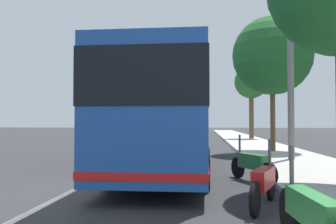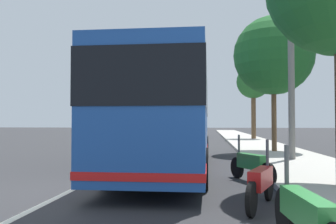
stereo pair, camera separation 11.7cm
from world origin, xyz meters
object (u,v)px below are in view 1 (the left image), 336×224
Objects in this scene: motorcycle_angled at (313,218)px; car_behind_bus at (192,131)px; roadside_tree_mid_block at (272,56)px; utility_pole at (291,67)px; car_oncoming at (166,129)px; roadside_tree_far_block at (251,83)px; coach_bus at (171,113)px; motorcycle_far_end at (252,164)px; car_far_distant at (144,133)px; motorcycle_by_tree at (264,183)px.

car_behind_bus reaches higher than motorcycle_angled.
utility_pole is (-4.15, 0.05, -1.23)m from roadside_tree_mid_block.
roadside_tree_far_block is (-16.65, -9.75, 4.58)m from car_oncoming.
motorcycle_angled is 0.52× the size of car_oncoming.
roadside_tree_far_block is (14.68, -0.79, 0.24)m from roadside_tree_mid_block.
roadside_tree_far_block reaches higher than motorcycle_angled.
car_oncoming is at bearing 6.50° from coach_bus.
coach_bus is at bearing -178.07° from car_behind_bus.
car_far_distant is (20.24, 6.47, 0.22)m from motorcycle_far_end.
car_behind_bus is (30.35, 2.75, 0.22)m from motorcycle_far_end.
car_behind_bus is 0.58× the size of roadside_tree_far_block.
coach_bus is 4.95× the size of motorcycle_angled.
coach_bus is 5.96× the size of motorcycle_by_tree.
car_far_distant is at bearing -1.46° from car_oncoming.
roadside_tree_mid_block is at bearing -13.79° from motorcycle_angled.
car_oncoming is (37.91, 4.30, -1.20)m from coach_bus.
coach_bus is at bearing 165.63° from roadside_tree_far_block.
car_oncoming is 19.83m from roadside_tree_far_block.
motorcycle_angled is at bearing -174.39° from car_behind_bus.
coach_bus is at bearing 43.07° from motorcycle_by_tree.
roadside_tree_mid_block is (14.54, -2.26, 4.58)m from motorcycle_angled.
motorcycle_far_end is (-2.47, -2.43, -1.47)m from coach_bus.
car_far_distant is at bearing 12.84° from coach_bus.
coach_bus is at bearing 144.72° from roadside_tree_mid_block.
car_oncoming is (20.15, 0.26, 0.05)m from car_far_distant.
motorcycle_angled is (-7.96, -2.40, -1.45)m from coach_bus.
motorcycle_angled is at bearing 174.05° from roadside_tree_far_block.
car_far_distant reaches higher than motorcycle_far_end.
coach_bus is at bearing 11.83° from motorcycle_angled.
motorcycle_far_end is at bearing 156.09° from utility_pole.
car_behind_bus is 0.56× the size of roadside_tree_mid_block.
coach_bus is at bearing 117.86° from utility_pole.
roadside_tree_far_block reaches higher than motorcycle_by_tree.
car_oncoming is (45.87, 6.70, 0.24)m from motorcycle_angled.
coach_bus is 8.65m from roadside_tree_mid_block.
motorcycle_by_tree is 1.05× the size of motorcycle_far_end.
motorcycle_far_end is 0.27× the size of roadside_tree_far_block.
car_oncoming reaches higher than motorcycle_angled.
roadside_tree_mid_block reaches higher than motorcycle_far_end.
coach_bus is 1.65× the size of roadside_tree_mid_block.
car_behind_bus reaches higher than motorcycle_far_end.
car_far_distant reaches higher than motorcycle_angled.
motorcycle_far_end is at bearing 7.26° from car_oncoming.
roadside_tree_far_block reaches higher than car_behind_bus.
coach_bus reaches higher than car_oncoming.
roadside_tree_far_block is 18.91m from utility_pole.
motorcycle_by_tree is 33.36m from car_behind_bus.
motorcycle_angled is 11.14m from utility_pole.
motorcycle_far_end is at bearing -135.49° from coach_bus.
roadside_tree_mid_block is at bearing -40.25° from motorcycle_far_end.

